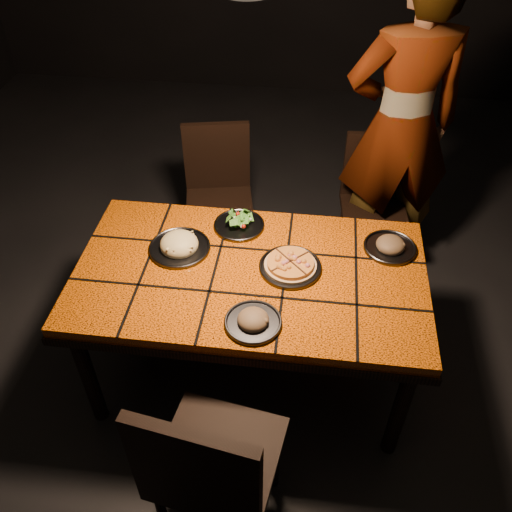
# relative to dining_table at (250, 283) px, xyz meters

# --- Properties ---
(room_shell) EXTENTS (6.04, 7.04, 3.08)m
(room_shell) POSITION_rel_dining_table_xyz_m (0.00, 0.00, 0.83)
(room_shell) COLOR black
(room_shell) RESTS_ON ground
(dining_table) EXTENTS (1.62, 0.92, 0.75)m
(dining_table) POSITION_rel_dining_table_xyz_m (0.00, 0.00, 0.00)
(dining_table) COLOR #DF5C07
(dining_table) RESTS_ON ground
(chair_near) EXTENTS (0.52, 0.52, 1.00)m
(chair_near) POSITION_rel_dining_table_xyz_m (-0.04, -0.86, -0.10)
(chair_near) COLOR black
(chair_near) RESTS_ON ground
(chair_far_left) EXTENTS (0.48, 0.48, 0.90)m
(chair_far_left) POSITION_rel_dining_table_xyz_m (-0.33, 0.97, -0.16)
(chair_far_left) COLOR black
(chair_far_left) RESTS_ON ground
(chair_far_right) EXTENTS (0.42, 0.42, 0.86)m
(chair_far_right) POSITION_rel_dining_table_xyz_m (0.63, 1.04, -0.18)
(chair_far_right) COLOR black
(chair_far_right) RESTS_ON ground
(diner) EXTENTS (0.77, 0.60, 1.89)m
(diner) POSITION_rel_dining_table_xyz_m (0.72, 1.08, 0.27)
(diner) COLOR brown
(diner) RESTS_ON ground
(plate_pizza) EXTENTS (0.34, 0.34, 0.04)m
(plate_pizza) POSITION_rel_dining_table_xyz_m (0.18, 0.04, 0.10)
(plate_pizza) COLOR #3D3E43
(plate_pizza) RESTS_ON dining_table
(plate_pasta) EXTENTS (0.29, 0.29, 0.10)m
(plate_pasta) POSITION_rel_dining_table_xyz_m (-0.35, 0.11, 0.10)
(plate_pasta) COLOR #3D3E43
(plate_pasta) RESTS_ON dining_table
(plate_salad) EXTENTS (0.25, 0.25, 0.07)m
(plate_salad) POSITION_rel_dining_table_xyz_m (-0.10, 0.31, 0.10)
(plate_salad) COLOR #3D3E43
(plate_salad) RESTS_ON dining_table
(plate_mushroom_a) EXTENTS (0.24, 0.24, 0.08)m
(plate_mushroom_a) POSITION_rel_dining_table_xyz_m (0.05, -0.31, 0.10)
(plate_mushroom_a) COLOR #3D3E43
(plate_mushroom_a) RESTS_ON dining_table
(plate_mushroom_b) EXTENTS (0.25, 0.25, 0.08)m
(plate_mushroom_b) POSITION_rel_dining_table_xyz_m (0.64, 0.23, 0.10)
(plate_mushroom_b) COLOR #3D3E43
(plate_mushroom_b) RESTS_ON dining_table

